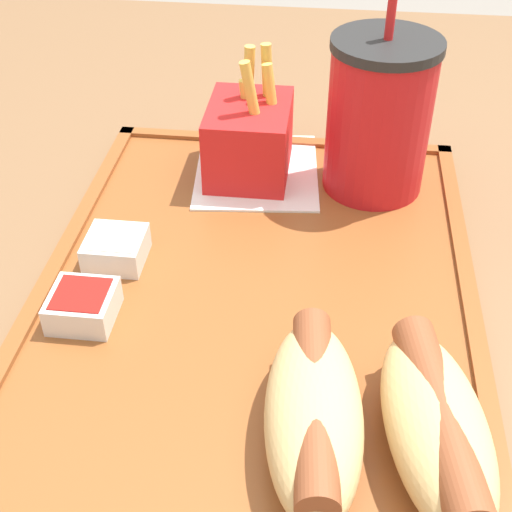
% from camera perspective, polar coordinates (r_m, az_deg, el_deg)
% --- Properties ---
extents(food_tray, '(0.44, 0.32, 0.01)m').
position_cam_1_polar(food_tray, '(0.52, 0.00, -2.98)').
color(food_tray, brown).
rests_on(food_tray, dining_table).
extents(paper_napkin, '(0.14, 0.12, 0.00)m').
position_cam_1_polar(paper_napkin, '(0.65, 0.07, 6.84)').
color(paper_napkin, white).
rests_on(paper_napkin, food_tray).
extents(soda_cup, '(0.09, 0.09, 0.17)m').
position_cam_1_polar(soda_cup, '(0.60, 9.81, 10.96)').
color(soda_cup, red).
rests_on(soda_cup, food_tray).
extents(hot_dog_far, '(0.15, 0.08, 0.05)m').
position_cam_1_polar(hot_dog_far, '(0.41, 14.22, -12.94)').
color(hot_dog_far, '#DBB270').
rests_on(hot_dog_far, food_tray).
extents(hot_dog_near, '(0.15, 0.07, 0.04)m').
position_cam_1_polar(hot_dog_near, '(0.41, 4.63, -12.43)').
color(hot_dog_near, '#DBB270').
rests_on(hot_dog_near, food_tray).
extents(fries_carton, '(0.09, 0.07, 0.11)m').
position_cam_1_polar(fries_carton, '(0.63, -0.51, 9.43)').
color(fries_carton, red).
rests_on(fries_carton, food_tray).
extents(sauce_cup_mayo, '(0.04, 0.04, 0.02)m').
position_cam_1_polar(sauce_cup_mayo, '(0.55, -11.15, 0.65)').
color(sauce_cup_mayo, silver).
rests_on(sauce_cup_mayo, food_tray).
extents(sauce_cup_ketchup, '(0.04, 0.04, 0.02)m').
position_cam_1_polar(sauce_cup_ketchup, '(0.50, -13.69, -3.83)').
color(sauce_cup_ketchup, silver).
rests_on(sauce_cup_ketchup, food_tray).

